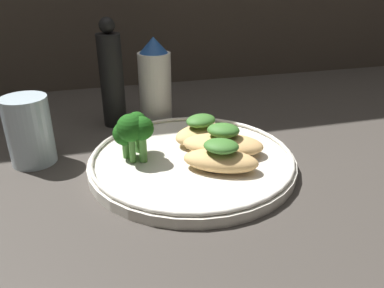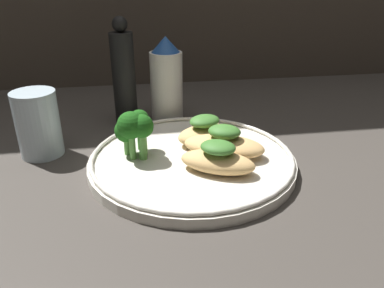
# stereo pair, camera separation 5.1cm
# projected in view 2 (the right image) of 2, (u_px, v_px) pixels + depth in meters

# --- Properties ---
(ground_plane) EXTENTS (1.80, 1.80, 0.01)m
(ground_plane) POSITION_uv_depth(u_px,v_px,m) (192.00, 169.00, 0.52)
(ground_plane) COLOR #3D3833
(plate) EXTENTS (0.28, 0.28, 0.02)m
(plate) POSITION_uv_depth(u_px,v_px,m) (192.00, 160.00, 0.52)
(plate) COLOR silver
(plate) RESTS_ON ground_plane
(grilled_meat_front) EXTENTS (0.11, 0.08, 0.04)m
(grilled_meat_front) POSITION_uv_depth(u_px,v_px,m) (218.00, 160.00, 0.47)
(grilled_meat_front) COLOR tan
(grilled_meat_front) RESTS_ON plate
(grilled_meat_middle) EXTENTS (0.13, 0.10, 0.04)m
(grilled_meat_middle) POSITION_uv_depth(u_px,v_px,m) (224.00, 145.00, 0.51)
(grilled_meat_middle) COLOR tan
(grilled_meat_middle) RESTS_ON plate
(grilled_meat_back) EXTENTS (0.10, 0.08, 0.04)m
(grilled_meat_back) POSITION_uv_depth(u_px,v_px,m) (204.00, 132.00, 0.55)
(grilled_meat_back) COLOR tan
(grilled_meat_back) RESTS_ON plate
(broccoli_bunch) EXTENTS (0.05, 0.06, 0.07)m
(broccoli_bunch) POSITION_uv_depth(u_px,v_px,m) (135.00, 128.00, 0.50)
(broccoli_bunch) COLOR #569942
(broccoli_bunch) RESTS_ON plate
(sauce_bottle) EXTENTS (0.06, 0.06, 0.15)m
(sauce_bottle) POSITION_uv_depth(u_px,v_px,m) (166.00, 81.00, 0.65)
(sauce_bottle) COLOR white
(sauce_bottle) RESTS_ON ground_plane
(pepper_grinder) EXTENTS (0.04, 0.04, 0.18)m
(pepper_grinder) POSITION_uv_depth(u_px,v_px,m) (124.00, 76.00, 0.64)
(pepper_grinder) COLOR black
(pepper_grinder) RESTS_ON ground_plane
(drinking_glass) EXTENTS (0.06, 0.06, 0.10)m
(drinking_glass) POSITION_uv_depth(u_px,v_px,m) (38.00, 124.00, 0.53)
(drinking_glass) COLOR silver
(drinking_glass) RESTS_ON ground_plane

